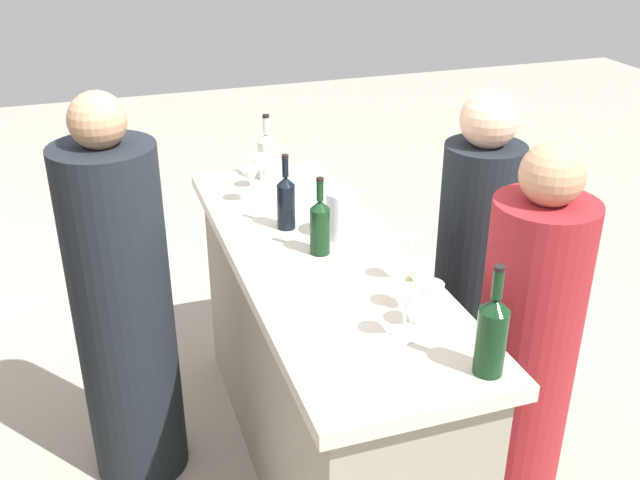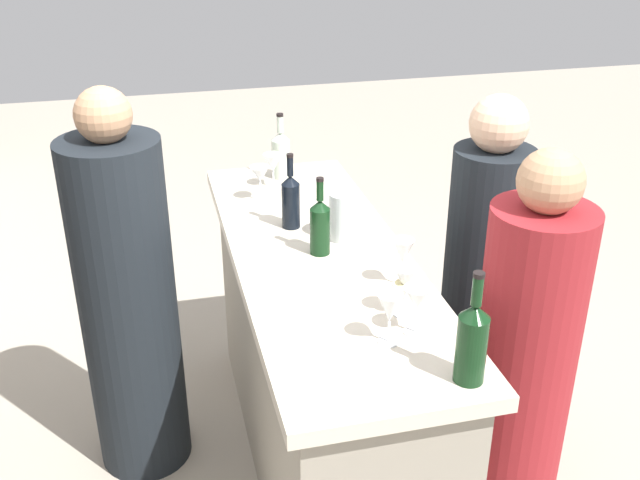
{
  "view_description": "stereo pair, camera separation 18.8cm",
  "coord_description": "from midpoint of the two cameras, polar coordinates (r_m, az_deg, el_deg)",
  "views": [
    {
      "loc": [
        -2.2,
        0.74,
        2.17
      ],
      "look_at": [
        0.0,
        0.0,
        1.03
      ],
      "focal_mm": 41.57,
      "sensor_mm": 36.0,
      "label": 1
    },
    {
      "loc": [
        -2.25,
        0.55,
        2.17
      ],
      "look_at": [
        0.0,
        0.0,
        1.03
      ],
      "focal_mm": 41.57,
      "sensor_mm": 36.0,
      "label": 2
    }
  ],
  "objects": [
    {
      "name": "wine_bottle_second_right_clear_pale",
      "position": [
        3.24,
        -5.77,
        6.52
      ],
      "size": [
        0.08,
        0.08,
        0.29
      ],
      "color": "#B7C6B2",
      "rests_on": "bar_counter"
    },
    {
      "name": "ground_plane",
      "position": [
        3.18,
        -1.77,
        -16.87
      ],
      "size": [
        12.0,
        12.0,
        0.0
      ],
      "primitive_type": "plane",
      "color": "#9E9384"
    },
    {
      "name": "wine_glass_near_center",
      "position": [
        2.22,
        4.95,
        -3.0
      ],
      "size": [
        0.07,
        0.07,
        0.16
      ],
      "color": "white",
      "rests_on": "bar_counter"
    },
    {
      "name": "water_pitcher",
      "position": [
        2.68,
        -0.35,
        1.91
      ],
      "size": [
        0.11,
        0.11,
        0.18
      ],
      "color": "silver",
      "rests_on": "bar_counter"
    },
    {
      "name": "bar_counter",
      "position": [
        2.86,
        -1.91,
        -9.65
      ],
      "size": [
        1.81,
        0.61,
        0.98
      ],
      "color": "gray",
      "rests_on": "ground"
    },
    {
      "name": "person_center_guest",
      "position": [
        2.64,
        13.51,
        -9.09
      ],
      "size": [
        0.4,
        0.4,
        1.46
      ],
      "rotation": [
        0.0,
        0.0,
        1.78
      ],
      "color": "maroon",
      "rests_on": "ground"
    },
    {
      "name": "wine_glass_near_left",
      "position": [
        2.38,
        4.53,
        -0.82
      ],
      "size": [
        0.07,
        0.07,
        0.16
      ],
      "color": "white",
      "rests_on": "bar_counter"
    },
    {
      "name": "wine_bottle_center_near_black",
      "position": [
        2.76,
        -4.59,
        2.99
      ],
      "size": [
        0.07,
        0.07,
        0.29
      ],
      "color": "black",
      "rests_on": "bar_counter"
    },
    {
      "name": "person_left_guest",
      "position": [
        3.09,
        9.98,
        -2.88
      ],
      "size": [
        0.4,
        0.4,
        1.47
      ],
      "rotation": [
        0.0,
        0.0,
        1.9
      ],
      "color": "black",
      "rests_on": "ground"
    },
    {
      "name": "wine_glass_far_right",
      "position": [
        2.99,
        -7.2,
        4.77
      ],
      "size": [
        0.08,
        0.08,
        0.15
      ],
      "color": "white",
      "rests_on": "bar_counter"
    },
    {
      "name": "wine_glass_far_left",
      "position": [
        2.09,
        4.01,
        -5.15
      ],
      "size": [
        0.07,
        0.07,
        0.16
      ],
      "color": "white",
      "rests_on": "bar_counter"
    },
    {
      "name": "wine_bottle_leftmost_dark_green",
      "position": [
        1.97,
        10.43,
        -7.14
      ],
      "size": [
        0.08,
        0.08,
        0.32
      ],
      "color": "black",
      "rests_on": "bar_counter"
    },
    {
      "name": "wine_glass_near_right",
      "position": [
        2.14,
        5.97,
        -4.35
      ],
      "size": [
        0.08,
        0.08,
        0.15
      ],
      "color": "white",
      "rests_on": "bar_counter"
    },
    {
      "name": "person_server_behind",
      "position": [
        2.87,
        -16.71,
        -5.51
      ],
      "size": [
        0.45,
        0.45,
        1.55
      ],
      "rotation": [
        0.0,
        0.0,
        -1.86
      ],
      "color": "black",
      "rests_on": "ground"
    },
    {
      "name": "wine_bottle_second_left_dark_green",
      "position": [
        2.56,
        -2.04,
        1.14
      ],
      "size": [
        0.07,
        0.07,
        0.28
      ],
      "color": "black",
      "rests_on": "bar_counter"
    },
    {
      "name": "wine_glass_far_center",
      "position": [
        3.13,
        -6.3,
        5.71
      ],
      "size": [
        0.08,
        0.08,
        0.15
      ],
      "color": "white",
      "rests_on": "bar_counter"
    }
  ]
}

